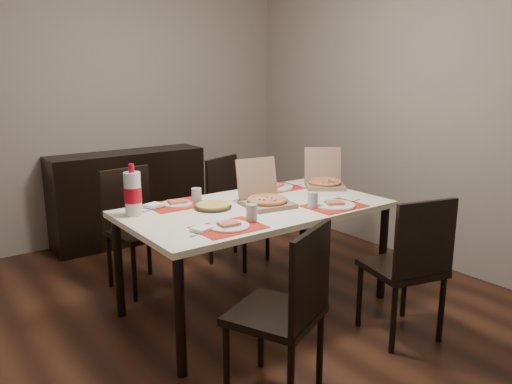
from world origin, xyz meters
The scene contains 18 objects.
ground centered at (0.00, 0.00, -0.01)m, with size 3.80×4.00×0.02m, color #3C2012.
room_walls centered at (0.00, 0.43, 1.73)m, with size 3.84×4.02×2.62m.
sideboard centered at (0.00, 1.78, 0.45)m, with size 1.50×0.40×0.90m, color black.
dining_table centered at (0.13, -0.16, 0.68)m, with size 1.80×1.00×0.75m.
chair_near_left centered at (-0.36, -1.10, 0.51)m, with size 0.55×0.55×0.93m.
chair_near_right centered at (0.62, -1.09, 0.51)m, with size 0.51×0.51×0.93m.
chair_far_left centered at (-0.39, 0.71, 0.51)m, with size 0.48×0.48×0.93m.
chair_far_right centered at (0.51, 0.70, 0.51)m, with size 0.54×0.54×0.93m.
setting_near_left centered at (-0.26, -0.46, 0.77)m, with size 0.50×0.30×0.11m.
setting_near_right centered at (0.53, -0.47, 0.77)m, with size 0.48×0.30×0.11m.
setting_far_left centered at (-0.27, 0.18, 0.77)m, with size 0.50×0.30×0.11m.
setting_far_right centered at (0.55, 0.16, 0.77)m, with size 0.46×0.30×0.11m.
napkin_loose centered at (0.10, -0.25, 0.76)m, with size 0.12×0.11×0.02m, color white.
pizza_box_center centered at (0.20, -0.18, 0.80)m, with size 0.36×0.39×0.31m.
pizza_box_right centered at (0.94, 0.00, 0.80)m, with size 0.44×0.45×0.30m.
faina_plate centered at (-0.14, -0.04, 0.76)m, with size 0.26×0.26×0.03m.
dip_bowl centered at (0.20, 0.01, 0.76)m, with size 0.11×0.11×0.03m, color white.
soda_bottle centered at (-0.64, 0.13, 0.89)m, with size 0.11×0.11×0.34m.
Camera 1 is at (-1.85, -2.84, 1.64)m, focal length 35.00 mm.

